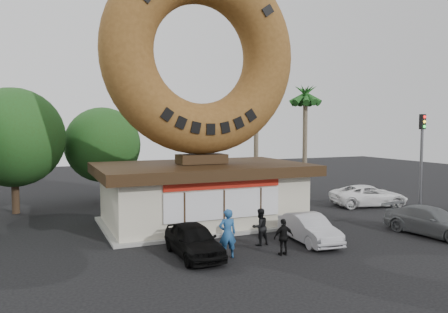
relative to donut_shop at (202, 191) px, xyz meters
name	(u,v)px	position (x,y,z in m)	size (l,w,h in m)	color
ground	(251,252)	(0.00, -5.98, -1.77)	(90.00, 90.00, 0.00)	black
donut_shop	(202,191)	(0.00, 0.00, 0.00)	(11.20, 7.20, 3.80)	beige
giant_donut	(201,54)	(0.00, 0.02, 7.41)	(10.75, 10.75, 2.74)	brown
tree_west	(14,137)	(-9.50, 7.02, 2.87)	(6.00, 6.00, 7.65)	#473321
tree_mid	(103,145)	(-4.00, 9.02, 2.25)	(5.20, 5.20, 6.63)	#473321
palm_near	(256,86)	(7.50, 8.02, 6.65)	(2.60, 2.60, 9.75)	#726651
palm_far	(305,98)	(11.00, 6.52, 5.72)	(2.60, 2.60, 8.75)	#726651
street_lamp	(131,138)	(-1.86, 10.02, 2.72)	(2.11, 0.20, 8.00)	#59595E
traffic_signal	(422,149)	(14.00, -1.99, 2.10)	(0.30, 0.38, 6.07)	#59595E
person_left	(227,233)	(-1.25, -6.33, -0.77)	(0.73, 0.48, 2.00)	navy
person_center	(260,227)	(0.85, -5.17, -0.94)	(0.80, 0.63, 1.66)	black
person_right	(284,237)	(1.03, -6.92, -1.01)	(0.89, 0.37, 1.52)	black
car_black	(194,240)	(-2.43, -5.61, -1.09)	(1.61, 3.99, 1.36)	black
car_silver	(309,229)	(3.14, -5.66, -1.12)	(1.36, 3.91, 1.29)	#A3A2A7
car_grey	(432,222)	(9.40, -6.93, -1.09)	(1.91, 4.69, 1.36)	slate
car_white	(369,196)	(12.04, 0.45, -1.07)	(2.31, 5.00, 1.39)	white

